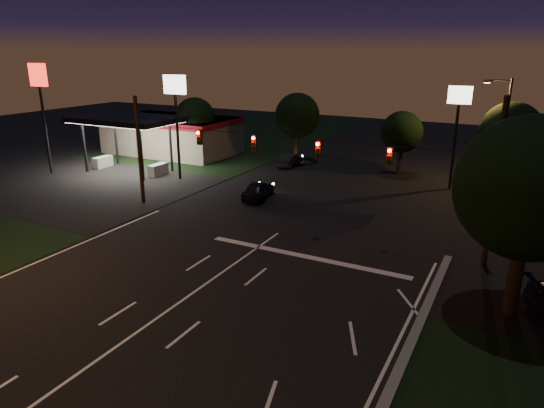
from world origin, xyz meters
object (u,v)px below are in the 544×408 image
Objects in this scene: utility_pole_right at (483,265)px; car_oncoming_b at (290,160)px; tree_right_near at (530,189)px; car_oncoming_a at (258,190)px.

utility_pole_right is 25.32m from car_oncoming_b.
utility_pole_right is 7.61m from tree_right_near.
tree_right_near is at bearing -72.47° from utility_pole_right.
tree_right_near is 2.13× the size of car_oncoming_a.
utility_pole_right is 17.58m from car_oncoming_a.
tree_right_near reaches higher than utility_pole_right.
utility_pole_right is at bearing 153.19° from car_oncoming_a.
tree_right_near reaches higher than car_oncoming_a.
car_oncoming_b is at bearing -86.73° from car_oncoming_a.
tree_right_near is (1.53, -4.83, 5.68)m from utility_pole_right.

